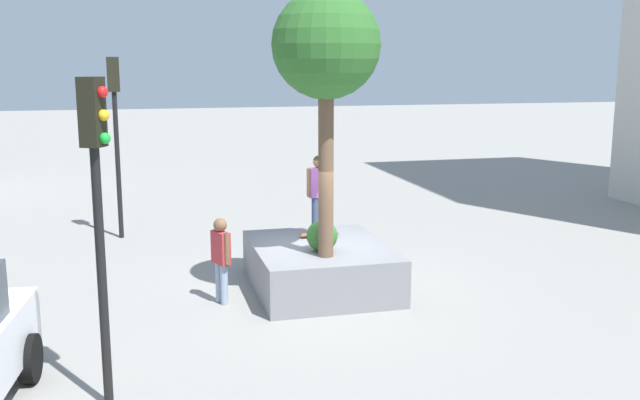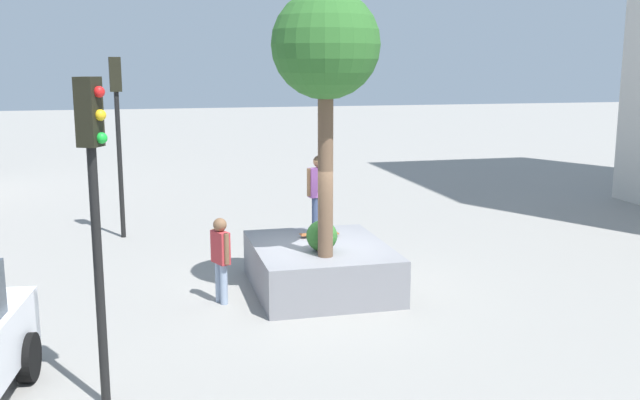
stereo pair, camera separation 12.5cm
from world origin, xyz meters
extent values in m
plane|color=gray|center=(0.00, 0.00, 0.00)|extent=(120.00, 120.00, 0.00)
cube|color=gray|center=(0.23, -0.05, 0.45)|extent=(3.20, 2.60, 0.90)
cylinder|color=brown|center=(-0.62, 0.05, 2.55)|extent=(0.28, 0.28, 3.31)
sphere|color=#2D6628|center=(-0.62, 0.05, 4.74)|extent=(1.94, 1.94, 1.94)
sphere|color=#2D6628|center=(-0.24, 0.03, 1.20)|extent=(0.59, 0.59, 0.59)
cube|color=brown|center=(0.87, -0.19, 0.96)|extent=(0.22, 0.80, 0.02)
sphere|color=beige|center=(0.96, -0.45, 0.93)|extent=(0.06, 0.06, 0.06)
sphere|color=beige|center=(0.79, -0.45, 0.93)|extent=(0.06, 0.06, 0.06)
sphere|color=beige|center=(0.95, 0.06, 0.93)|extent=(0.06, 0.06, 0.06)
sphere|color=beige|center=(0.78, 0.06, 0.93)|extent=(0.06, 0.06, 0.06)
cylinder|color=navy|center=(0.85, -0.11, 1.35)|extent=(0.14, 0.14, 0.77)
cylinder|color=navy|center=(0.89, -0.28, 1.35)|extent=(0.14, 0.14, 0.77)
cube|color=#8C4C99|center=(0.87, -0.19, 2.04)|extent=(0.27, 0.46, 0.60)
cylinder|color=brown|center=(0.82, 0.03, 2.06)|extent=(0.09, 0.09, 0.57)
cylinder|color=brown|center=(0.92, -0.42, 2.06)|extent=(0.09, 0.09, 0.57)
sphere|color=brown|center=(0.87, -0.19, 2.46)|extent=(0.25, 0.25, 0.25)
cylinder|color=black|center=(-2.91, 4.95, 0.35)|extent=(0.71, 0.28, 0.70)
cylinder|color=black|center=(5.64, 3.84, 1.86)|extent=(0.12, 0.12, 3.72)
cube|color=black|center=(5.64, 3.84, 4.15)|extent=(0.27, 0.30, 0.85)
sphere|color=red|center=(5.79, 3.86, 4.39)|extent=(0.14, 0.14, 0.14)
sphere|color=gold|center=(5.79, 3.86, 4.11)|extent=(0.14, 0.14, 0.14)
sphere|color=green|center=(5.79, 3.86, 3.83)|extent=(0.14, 0.14, 0.14)
cylinder|color=black|center=(-3.92, 3.87, 1.70)|extent=(0.12, 0.12, 3.41)
cube|color=black|center=(-3.92, 3.87, 3.83)|extent=(0.36, 0.34, 0.85)
sphere|color=red|center=(-3.98, 3.73, 4.08)|extent=(0.14, 0.14, 0.14)
sphere|color=gold|center=(-3.98, 3.73, 3.80)|extent=(0.14, 0.14, 0.14)
sphere|color=green|center=(-3.98, 3.73, 3.52)|extent=(0.14, 0.14, 0.14)
cylinder|color=#8C9EB7|center=(-0.09, 1.98, 0.39)|extent=(0.14, 0.14, 0.77)
cylinder|color=#8C9EB7|center=(-0.26, 1.91, 0.39)|extent=(0.14, 0.14, 0.77)
cube|color=#B23338|center=(-0.17, 1.94, 1.07)|extent=(0.47, 0.34, 0.60)
cylinder|color=brown|center=(0.04, 2.03, 1.09)|extent=(0.09, 0.09, 0.57)
cylinder|color=brown|center=(-0.38, 1.85, 1.09)|extent=(0.09, 0.09, 0.57)
sphere|color=brown|center=(-0.17, 1.94, 1.50)|extent=(0.25, 0.25, 0.25)
camera|label=1|loc=(-13.13, 3.36, 4.42)|focal=40.50mm
camera|label=2|loc=(-13.16, 3.24, 4.42)|focal=40.50mm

